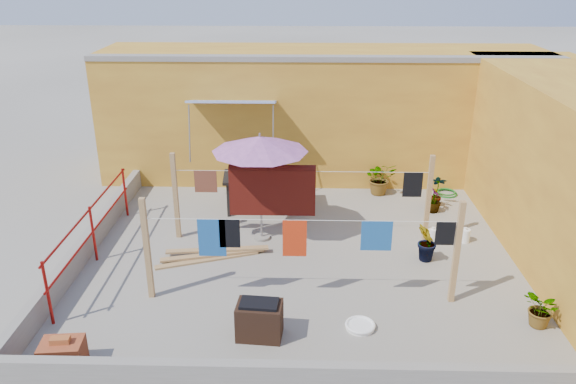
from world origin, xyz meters
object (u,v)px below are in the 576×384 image
object	(u,v)px
brick_stack	(63,355)
green_hose	(446,193)
patio_umbrella	(260,145)
brazier	(259,320)
plant_back_a	(380,178)
water_jug_a	(432,235)
water_jug_b	(465,235)
white_basin	(360,326)
outdoor_table	(263,178)

from	to	relation	value
brick_stack	green_hose	size ratio (longest dim) A/B	1.16
patio_umbrella	brazier	world-z (taller)	patio_umbrella
brazier	plant_back_a	xyz separation A→B (m)	(2.49, 5.63, 0.11)
brick_stack	plant_back_a	bearing A→B (deg)	51.15
water_jug_a	green_hose	distance (m)	2.60
brazier	plant_back_a	bearing A→B (deg)	66.13
patio_umbrella	plant_back_a	xyz separation A→B (m)	(2.68, 2.44, -1.59)
brazier	water_jug_b	world-z (taller)	brazier
white_basin	water_jug_a	distance (m)	3.40
green_hose	outdoor_table	bearing A→B (deg)	-167.30
brazier	water_jug_a	world-z (taller)	brazier
plant_back_a	brazier	bearing A→B (deg)	-113.87
outdoor_table	brazier	size ratio (longest dim) A/B	2.57
outdoor_table	water_jug_b	distance (m)	4.44
brick_stack	white_basin	distance (m)	4.32
white_basin	water_jug_b	xyz separation A→B (m)	(2.36, 2.92, 0.10)
white_basin	water_jug_a	xyz separation A→B (m)	(1.72, 2.94, 0.09)
white_basin	plant_back_a	world-z (taller)	plant_back_a
brick_stack	white_basin	world-z (taller)	brick_stack
plant_back_a	water_jug_a	bearing A→B (deg)	-72.93
brazier	water_jug_b	xyz separation A→B (m)	(3.89, 3.16, -0.15)
outdoor_table	white_basin	bearing A→B (deg)	-68.05
white_basin	water_jug_b	world-z (taller)	water_jug_b
patio_umbrella	green_hose	distance (m)	5.32
patio_umbrella	white_basin	xyz separation A→B (m)	(1.72, -2.95, -1.96)
brick_stack	white_basin	bearing A→B (deg)	13.50
brazier	white_basin	bearing A→B (deg)	8.80
brick_stack	water_jug_b	xyz separation A→B (m)	(6.55, 3.93, -0.08)
patio_umbrella	brazier	bearing A→B (deg)	-86.54
brick_stack	green_hose	distance (m)	9.32
brick_stack	water_jug_a	world-z (taller)	brick_stack
patio_umbrella	plant_back_a	size ratio (longest dim) A/B	2.86
plant_back_a	white_basin	bearing A→B (deg)	-100.10
water_jug_a	brazier	bearing A→B (deg)	-135.64
patio_umbrella	water_jug_a	size ratio (longest dim) A/B	7.53
brazier	water_jug_a	distance (m)	4.54
outdoor_table	brazier	bearing A→B (deg)	-86.95
brazier	white_basin	xyz separation A→B (m)	(1.53, 0.24, -0.25)
outdoor_table	brazier	distance (m)	4.68
water_jug_a	white_basin	bearing A→B (deg)	-120.28
patio_umbrella	water_jug_a	distance (m)	3.91
white_basin	water_jug_b	bearing A→B (deg)	51.10
patio_umbrella	outdoor_table	distance (m)	1.93
brazier	plant_back_a	distance (m)	6.16
brick_stack	white_basin	xyz separation A→B (m)	(4.19, 1.01, -0.17)
water_jug_a	brick_stack	bearing A→B (deg)	-146.28
outdoor_table	brazier	xyz separation A→B (m)	(0.25, -4.65, -0.45)
patio_umbrella	water_jug_b	size ratio (longest dim) A/B	7.35
brick_stack	patio_umbrella	bearing A→B (deg)	58.03
water_jug_b	plant_back_a	size ratio (longest dim) A/B	0.39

